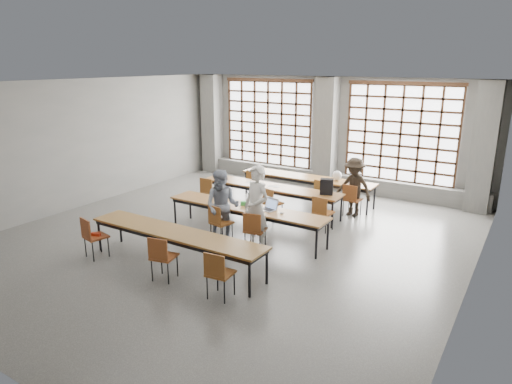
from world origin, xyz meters
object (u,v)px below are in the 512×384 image
chair_mid_right (322,210)px  chair_front_left (219,220)px  chair_near_mid (162,254)px  red_pouch (96,234)px  desk_row_c (246,209)px  student_male (256,208)px  student_female (222,206)px  backpack (327,187)px  desk_row_d (175,235)px  chair_back_left (254,181)px  green_box (246,203)px  mouse (282,213)px  laptop_back (354,180)px  chair_mid_left (209,190)px  chair_back_right (351,197)px  chair_back_mid (323,192)px  chair_front_right (254,228)px  student_back (354,187)px  chair_near_left (92,234)px  laptop_front (269,207)px  phone (250,209)px  chair_near_right (218,271)px  plastic_bag (337,176)px  desk_row_b (270,188)px  desk_row_a (307,179)px  chair_mid_centre (271,201)px

chair_mid_right → chair_front_left: same height
chair_near_mid → red_pouch: (-1.92, 0.08, -0.04)m
desk_row_c → student_male: (0.60, -0.50, 0.27)m
student_female → backpack: student_female is taller
desk_row_d → chair_back_left: 4.87m
green_box → mouse: bearing=-5.7°
desk_row_c → laptop_back: size_ratio=9.73×
chair_mid_left → backpack: (3.20, 0.68, 0.39)m
chair_back_right → chair_mid_left: bearing=-158.4°
chair_mid_right → green_box: (-1.40, -1.16, 0.24)m
chair_back_mid → backpack: bearing=-60.3°
chair_back_mid → chair_front_right: (-0.12, -3.29, 0.00)m
student_back → desk_row_c: bearing=-109.1°
chair_mid_left → chair_near_left: 3.94m
laptop_back → red_pouch: laptop_back is taller
laptop_front → red_pouch: laptop_front is taller
laptop_back → phone: laptop_back is taller
chair_near_right → red_pouch: chair_near_right is taller
chair_front_left → chair_near_left: bearing=-129.3°
chair_near_right → plastic_bag: size_ratio=3.08×
chair_mid_left → phone: chair_mid_left is taller
desk_row_b → backpack: size_ratio=10.00×
desk_row_a → backpack: backpack is taller
chair_front_right → chair_near_right: same height
chair_back_left → chair_back_right: bearing=0.0°
chair_back_right → chair_near_left: size_ratio=1.00×
green_box → backpack: (1.21, 1.84, 0.15)m
chair_back_mid → student_back: student_back is taller
chair_back_left → chair_mid_centre: 1.98m
chair_back_mid → red_pouch: bearing=-117.3°
chair_front_right → green_box: size_ratio=3.52×
desk_row_a → backpack: bearing=-48.7°
student_female → backpack: bearing=39.2°
mouse → green_box: green_box is taller
mouse → chair_mid_centre: bearing=128.8°
chair_near_right → student_male: student_male is taller
chair_mid_left → chair_near_mid: 4.40m
green_box → chair_near_mid: bearing=-90.6°
laptop_front → chair_front_right: bearing=-85.9°
chair_near_right → backpack: (-0.06, 4.62, 0.39)m
student_male → desk_row_c: bearing=156.9°
student_back → backpack: 0.97m
chair_mid_left → laptop_back: bearing=32.7°
chair_back_left → chair_near_left: size_ratio=1.00×
desk_row_a → chair_near_mid: chair_near_mid is taller
desk_row_d → chair_near_left: (-1.72, -0.63, -0.13)m
desk_row_b → chair_front_left: 2.50m
desk_row_d → chair_near_mid: (0.22, -0.63, -0.13)m
chair_near_right → red_pouch: size_ratio=4.40×
phone → red_pouch: size_ratio=0.65×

